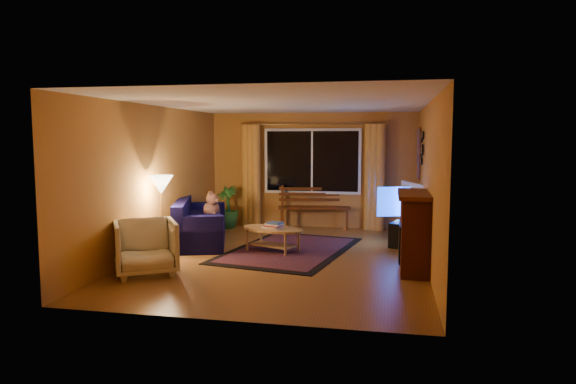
% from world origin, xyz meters
% --- Properties ---
extents(floor, '(4.50, 6.00, 0.02)m').
position_xyz_m(floor, '(0.00, 0.00, -0.01)').
color(floor, brown).
rests_on(floor, ground).
extents(ceiling, '(4.50, 6.00, 0.02)m').
position_xyz_m(ceiling, '(0.00, 0.00, 2.51)').
color(ceiling, white).
rests_on(ceiling, ground).
extents(wall_back, '(4.50, 0.02, 2.50)m').
position_xyz_m(wall_back, '(0.00, 3.01, 1.25)').
color(wall_back, '#BE7B31').
rests_on(wall_back, ground).
extents(wall_left, '(0.02, 6.00, 2.50)m').
position_xyz_m(wall_left, '(-2.26, 0.00, 1.25)').
color(wall_left, '#BE7B31').
rests_on(wall_left, ground).
extents(wall_right, '(0.02, 6.00, 2.50)m').
position_xyz_m(wall_right, '(2.26, 0.00, 1.25)').
color(wall_right, '#BE7B31').
rests_on(wall_right, ground).
extents(window, '(2.00, 0.02, 1.30)m').
position_xyz_m(window, '(0.00, 2.94, 1.45)').
color(window, black).
rests_on(window, wall_back).
extents(curtain_rod, '(3.20, 0.03, 0.03)m').
position_xyz_m(curtain_rod, '(0.00, 2.90, 2.25)').
color(curtain_rod, '#BF8C3F').
rests_on(curtain_rod, wall_back).
extents(curtain_left, '(0.36, 0.36, 2.24)m').
position_xyz_m(curtain_left, '(-1.35, 2.88, 1.12)').
color(curtain_left, gold).
rests_on(curtain_left, ground).
extents(curtain_right, '(0.36, 0.36, 2.24)m').
position_xyz_m(curtain_right, '(1.35, 2.88, 1.12)').
color(curtain_right, gold).
rests_on(curtain_right, ground).
extents(bench, '(1.59, 0.70, 0.46)m').
position_xyz_m(bench, '(0.09, 2.75, 0.23)').
color(bench, '#4A1F08').
rests_on(bench, ground).
extents(potted_plant, '(0.68, 0.68, 0.91)m').
position_xyz_m(potted_plant, '(-1.80, 2.49, 0.46)').
color(potted_plant, '#235B1E').
rests_on(potted_plant, ground).
extents(sofa, '(1.44, 2.18, 0.82)m').
position_xyz_m(sofa, '(-1.76, 0.81, 0.41)').
color(sofa, '#0B083C').
rests_on(sofa, ground).
extents(dog, '(0.37, 0.47, 0.47)m').
position_xyz_m(dog, '(-1.71, 1.26, 0.64)').
color(dog, brown).
rests_on(dog, sofa).
extents(armchair, '(1.13, 1.11, 0.87)m').
position_xyz_m(armchair, '(-1.74, -1.41, 0.43)').
color(armchair, beige).
rests_on(armchair, ground).
extents(floor_lamp, '(0.25, 0.25, 1.33)m').
position_xyz_m(floor_lamp, '(-2.00, -0.31, 0.66)').
color(floor_lamp, '#BF8C3F').
rests_on(floor_lamp, ground).
extents(rug, '(2.38, 3.24, 0.02)m').
position_xyz_m(rug, '(-0.02, 0.53, 0.01)').
color(rug, maroon).
rests_on(rug, ground).
extents(coffee_table, '(1.49, 1.49, 0.42)m').
position_xyz_m(coffee_table, '(-0.28, 0.36, 0.21)').
color(coffee_table, '#A57944').
rests_on(coffee_table, ground).
extents(tv_console, '(0.67, 1.14, 0.45)m').
position_xyz_m(tv_console, '(2.00, 1.50, 0.23)').
color(tv_console, black).
rests_on(tv_console, ground).
extents(television, '(0.54, 1.17, 0.68)m').
position_xyz_m(television, '(2.00, 1.50, 0.79)').
color(television, black).
rests_on(television, tv_console).
extents(fireplace, '(0.40, 1.20, 1.10)m').
position_xyz_m(fireplace, '(2.05, -0.40, 0.55)').
color(fireplace, maroon).
rests_on(fireplace, ground).
extents(mirror_cluster, '(0.06, 0.60, 0.56)m').
position_xyz_m(mirror_cluster, '(2.21, 1.30, 1.80)').
color(mirror_cluster, black).
rests_on(mirror_cluster, wall_right).
extents(painting, '(0.04, 0.76, 0.96)m').
position_xyz_m(painting, '(2.22, 2.45, 1.65)').
color(painting, orange).
rests_on(painting, wall_right).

